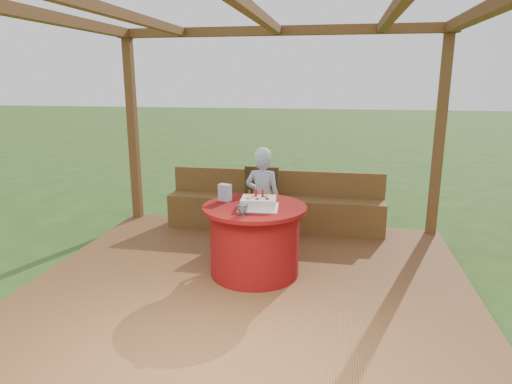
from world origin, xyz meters
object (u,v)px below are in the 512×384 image
bench (275,210)px  table (255,240)px  gift_bag (225,193)px  elderly_woman (263,196)px  chair (260,198)px  birthday_cake (259,202)px  drinking_glass (242,210)px

bench → table: bearing=-89.8°
gift_bag → elderly_woman: bearing=86.8°
bench → elderly_woman: bearing=-95.1°
chair → elderly_woman: (0.10, -0.34, 0.12)m
bench → chair: size_ratio=3.30×
table → gift_bag: size_ratio=5.95×
elderly_woman → birthday_cake: 0.99m
bench → drinking_glass: (-0.05, -1.94, 0.55)m
gift_bag → bench: bearing=94.0°
table → chair: (-0.16, 1.24, 0.13)m
table → elderly_woman: bearing=94.1°
birthday_cake → gift_bag: size_ratio=2.36×
elderly_woman → drinking_glass: (0.01, -1.26, 0.18)m
gift_bag → drinking_glass: 0.59m
chair → table: bearing=-82.6°
bench → table: (0.01, -1.58, 0.12)m
bench → chair: 0.45m
birthday_cake → chair: bearing=99.4°
chair → drinking_glass: size_ratio=8.08×
table → bench: bearing=90.2°
table → chair: chair is taller
birthday_cake → gift_bag: bearing=153.4°
elderly_woman → table: bearing=-85.9°
table → gift_bag: 0.60m
elderly_woman → gift_bag: elderly_woman is taller
gift_bag → chair: bearing=97.7°
birthday_cake → drinking_glass: size_ratio=3.84×
birthday_cake → bench: bearing=92.0°
chair → drinking_glass: chair is taller
elderly_woman → drinking_glass: bearing=-89.5°
table → drinking_glass: bearing=-98.8°
bench → table: bench is taller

